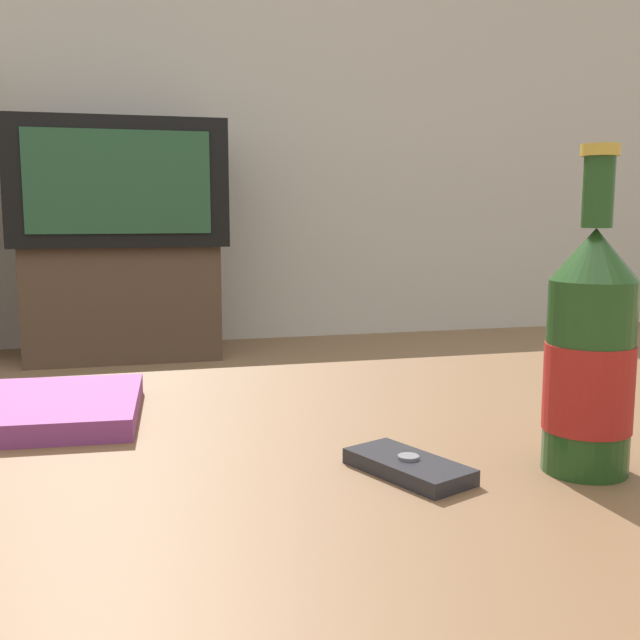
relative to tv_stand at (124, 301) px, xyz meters
name	(u,v)px	position (x,y,z in m)	size (l,w,h in m)	color
back_wall	(158,67)	(0.20, 0.31, 1.06)	(8.00, 0.05, 2.60)	beige
coffee_table	(327,502)	(0.20, -2.71, 0.11)	(1.19, 0.84, 0.40)	brown
tv_stand	(124,301)	(0.00, 0.00, 0.00)	(0.80, 0.48, 0.49)	#4C3828
television	(119,184)	(0.00, 0.00, 0.50)	(0.87, 0.56, 0.52)	black
beer_bottle	(590,357)	(0.40, -2.82, 0.26)	(0.08, 0.08, 0.29)	#1E4219
cell_phone	(408,466)	(0.25, -2.79, 0.17)	(0.10, 0.13, 0.02)	#232328
table_book	(59,408)	(-0.06, -2.52, 0.17)	(0.19, 0.23, 0.02)	#7F3875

